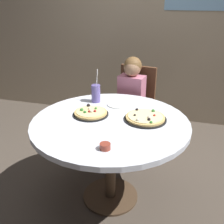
{
  "coord_description": "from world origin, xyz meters",
  "views": [
    {
      "loc": [
        0.52,
        -1.75,
        1.63
      ],
      "look_at": [
        0.0,
        0.05,
        0.8
      ],
      "focal_mm": 41.99,
      "sensor_mm": 36.0,
      "label": 1
    }
  ],
  "objects_px": {
    "dining_table": "(110,131)",
    "sauce_bowl": "(105,146)",
    "soda_cup": "(96,93)",
    "pizza_cheese": "(91,113)",
    "plate_small": "(118,105)",
    "diner_child": "(128,115)",
    "chair_wooden": "(134,105)",
    "pizza_veggie": "(145,118)"
  },
  "relations": [
    {
      "from": "chair_wooden",
      "to": "diner_child",
      "type": "relative_size",
      "value": 0.88
    },
    {
      "from": "dining_table",
      "to": "soda_cup",
      "type": "bearing_deg",
      "value": 124.63
    },
    {
      "from": "chair_wooden",
      "to": "sauce_bowl",
      "type": "xyz_separation_m",
      "value": [
        0.07,
        -1.3,
        0.24
      ]
    },
    {
      "from": "dining_table",
      "to": "pizza_veggie",
      "type": "height_order",
      "value": "pizza_veggie"
    },
    {
      "from": "pizza_veggie",
      "to": "soda_cup",
      "type": "xyz_separation_m",
      "value": [
        -0.49,
        0.25,
        0.06
      ]
    },
    {
      "from": "chair_wooden",
      "to": "pizza_cheese",
      "type": "xyz_separation_m",
      "value": [
        -0.2,
        -0.83,
        0.24
      ]
    },
    {
      "from": "pizza_cheese",
      "to": "plate_small",
      "type": "relative_size",
      "value": 1.6
    },
    {
      "from": "diner_child",
      "to": "pizza_cheese",
      "type": "xyz_separation_m",
      "value": [
        -0.17,
        -0.65,
        0.28
      ]
    },
    {
      "from": "chair_wooden",
      "to": "pizza_veggie",
      "type": "bearing_deg",
      "value": -73.13
    },
    {
      "from": "pizza_veggie",
      "to": "pizza_cheese",
      "type": "xyz_separation_m",
      "value": [
        -0.44,
        -0.03,
        0.0
      ]
    },
    {
      "from": "diner_child",
      "to": "pizza_veggie",
      "type": "xyz_separation_m",
      "value": [
        0.27,
        -0.63,
        0.28
      ]
    },
    {
      "from": "diner_child",
      "to": "sauce_bowl",
      "type": "distance_m",
      "value": 1.16
    },
    {
      "from": "dining_table",
      "to": "plate_small",
      "type": "xyz_separation_m",
      "value": [
        -0.03,
        0.32,
        0.1
      ]
    },
    {
      "from": "diner_child",
      "to": "dining_table",
      "type": "bearing_deg",
      "value": -89.05
    },
    {
      "from": "dining_table",
      "to": "plate_small",
      "type": "relative_size",
      "value": 6.8
    },
    {
      "from": "chair_wooden",
      "to": "soda_cup",
      "type": "xyz_separation_m",
      "value": [
        -0.25,
        -0.55,
        0.3
      ]
    },
    {
      "from": "dining_table",
      "to": "pizza_cheese",
      "type": "xyz_separation_m",
      "value": [
        -0.18,
        0.06,
        0.11
      ]
    },
    {
      "from": "dining_table",
      "to": "soda_cup",
      "type": "xyz_separation_m",
      "value": [
        -0.24,
        0.34,
        0.18
      ]
    },
    {
      "from": "dining_table",
      "to": "soda_cup",
      "type": "relative_size",
      "value": 3.98
    },
    {
      "from": "dining_table",
      "to": "chair_wooden",
      "type": "height_order",
      "value": "chair_wooden"
    },
    {
      "from": "pizza_cheese",
      "to": "diner_child",
      "type": "bearing_deg",
      "value": 75.39
    },
    {
      "from": "plate_small",
      "to": "soda_cup",
      "type": "bearing_deg",
      "value": 173.34
    },
    {
      "from": "pizza_veggie",
      "to": "soda_cup",
      "type": "relative_size",
      "value": 1.07
    },
    {
      "from": "chair_wooden",
      "to": "soda_cup",
      "type": "distance_m",
      "value": 0.68
    },
    {
      "from": "diner_child",
      "to": "sauce_bowl",
      "type": "xyz_separation_m",
      "value": [
        0.1,
        -1.12,
        0.29
      ]
    },
    {
      "from": "pizza_cheese",
      "to": "sauce_bowl",
      "type": "xyz_separation_m",
      "value": [
        0.27,
        -0.47,
        0.0
      ]
    },
    {
      "from": "dining_table",
      "to": "pizza_cheese",
      "type": "bearing_deg",
      "value": 162.35
    },
    {
      "from": "pizza_cheese",
      "to": "sauce_bowl",
      "type": "relative_size",
      "value": 4.11
    },
    {
      "from": "chair_wooden",
      "to": "pizza_veggie",
      "type": "distance_m",
      "value": 0.87
    },
    {
      "from": "pizza_cheese",
      "to": "soda_cup",
      "type": "xyz_separation_m",
      "value": [
        -0.05,
        0.28,
        0.06
      ]
    },
    {
      "from": "chair_wooden",
      "to": "plate_small",
      "type": "height_order",
      "value": "chair_wooden"
    },
    {
      "from": "diner_child",
      "to": "soda_cup",
      "type": "distance_m",
      "value": 0.56
    },
    {
      "from": "plate_small",
      "to": "diner_child",
      "type": "bearing_deg",
      "value": 87.96
    },
    {
      "from": "pizza_veggie",
      "to": "soda_cup",
      "type": "bearing_deg",
      "value": 152.8
    },
    {
      "from": "chair_wooden",
      "to": "sauce_bowl",
      "type": "distance_m",
      "value": 1.33
    },
    {
      "from": "sauce_bowl",
      "to": "soda_cup",
      "type": "bearing_deg",
      "value": 113.32
    },
    {
      "from": "pizza_veggie",
      "to": "sauce_bowl",
      "type": "relative_size",
      "value": 4.72
    },
    {
      "from": "pizza_veggie",
      "to": "diner_child",
      "type": "bearing_deg",
      "value": 113.39
    },
    {
      "from": "soda_cup",
      "to": "pizza_cheese",
      "type": "bearing_deg",
      "value": -79.38
    },
    {
      "from": "dining_table",
      "to": "sauce_bowl",
      "type": "xyz_separation_m",
      "value": [
        0.09,
        -0.41,
        0.12
      ]
    },
    {
      "from": "diner_child",
      "to": "chair_wooden",
      "type": "bearing_deg",
      "value": 81.76
    },
    {
      "from": "soda_cup",
      "to": "plate_small",
      "type": "xyz_separation_m",
      "value": [
        0.21,
        -0.02,
        -0.08
      ]
    }
  ]
}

